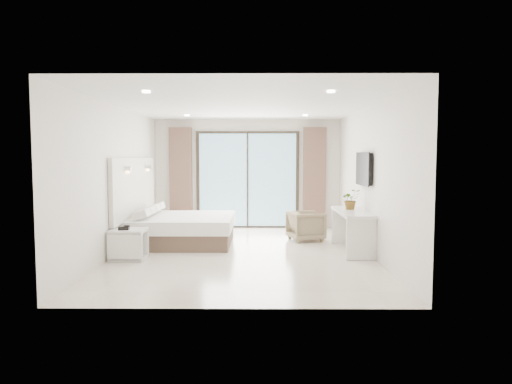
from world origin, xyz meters
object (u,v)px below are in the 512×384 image
(nightstand, at_px, (129,244))
(armchair, at_px, (306,224))
(console_desk, at_px, (352,221))
(bed, at_px, (182,229))

(nightstand, xyz_separation_m, armchair, (3.25, 1.85, 0.08))
(nightstand, bearing_deg, console_desk, 12.77)
(bed, xyz_separation_m, armchair, (2.57, 0.35, 0.04))
(bed, bearing_deg, nightstand, -114.16)
(console_desk, distance_m, armchair, 1.35)
(nightstand, relative_size, armchair, 0.87)
(bed, height_order, nightstand, bed)
(bed, distance_m, armchair, 2.60)
(bed, bearing_deg, armchair, 7.75)
(nightstand, xyz_separation_m, console_desk, (4.00, 0.75, 0.30))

